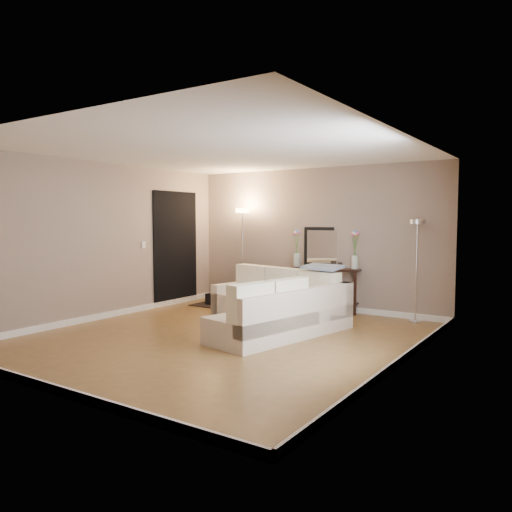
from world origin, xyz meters
The scene contains 23 objects.
floor centered at (0.00, 0.00, -0.01)m, with size 5.00×5.50×0.01m, color brown.
ceiling centered at (0.00, 0.00, 2.60)m, with size 5.00×5.50×0.01m, color white.
wall_back centered at (0.00, 2.76, 1.30)m, with size 5.00×0.02×2.60m, color gray.
wall_front centered at (0.00, -2.76, 1.30)m, with size 5.00×0.02×2.60m, color gray.
wall_left centered at (-2.51, 0.00, 1.30)m, with size 0.02×5.50×2.60m, color gray.
wall_right centered at (2.51, 0.00, 1.30)m, with size 0.02×5.50×2.60m, color gray.
baseboard_back centered at (0.00, 2.73, 0.05)m, with size 5.00×0.03×0.10m, color white.
baseboard_front centered at (0.00, -2.73, 0.05)m, with size 5.00×0.03×0.10m, color white.
baseboard_left centered at (-2.48, 0.00, 0.05)m, with size 0.03×5.50×0.10m, color white.
baseboard_right centered at (2.48, 0.00, 0.05)m, with size 0.03×5.50×0.10m, color white.
doorway centered at (-2.48, 1.70, 1.10)m, with size 0.02×1.20×2.20m, color black.
switch_plate centered at (-2.48, 0.85, 1.20)m, with size 0.02×0.08×0.12m, color white.
sectional_sofa centered at (0.24, 1.00, 0.31)m, with size 2.53×2.76×0.85m.
throw_blanket centered at (0.78, 1.51, 0.91)m, with size 0.61×0.35×0.05m, color #7E8DA2.
console_table centered at (0.22, 2.58, 0.45)m, with size 1.32×0.51×0.79m.
leaning_mirror centered at (0.28, 2.75, 1.16)m, with size 0.91×0.16×0.71m.
table_decor centered at (0.30, 2.55, 0.83)m, with size 0.55×0.14×0.13m.
flower_vase_left centered at (-0.24, 2.52, 1.08)m, with size 0.15×0.13×0.68m.
flower_vase_right centered at (0.84, 2.66, 1.08)m, with size 0.15×0.13×0.68m.
floor_lamp_lit centered at (-1.42, 2.47, 1.32)m, with size 0.27×0.27×1.87m.
floor_lamp_unlit centered at (1.95, 2.51, 1.17)m, with size 0.26×0.26×1.66m.
charcoal_rug centered at (-1.53, 2.11, 0.01)m, with size 1.22×0.92×0.02m, color black.
black_bag centered at (-1.74, 2.01, 0.11)m, with size 0.35×0.24×0.22m, color black.
Camera 1 is at (4.20, -5.53, 1.66)m, focal length 35.00 mm.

